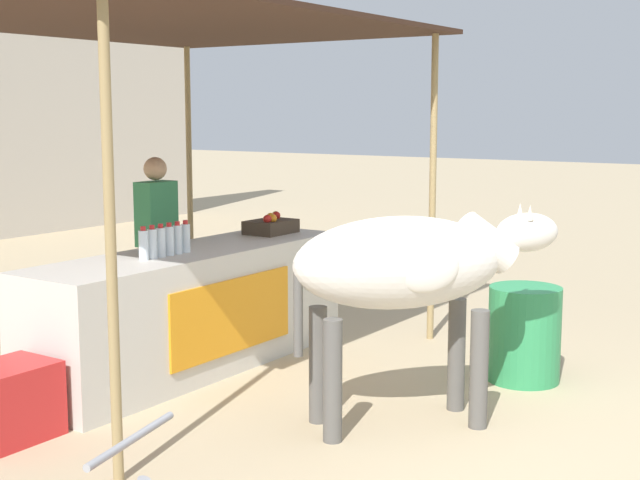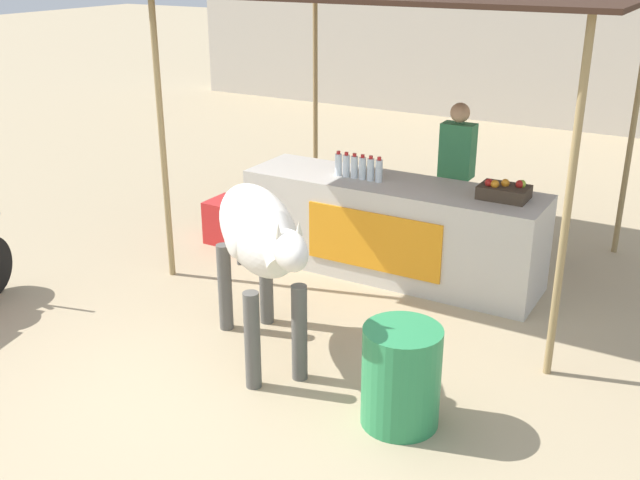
% 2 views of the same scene
% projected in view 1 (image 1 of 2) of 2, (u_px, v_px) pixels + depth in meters
% --- Properties ---
extents(ground_plane, '(60.00, 60.00, 0.00)m').
position_uv_depth(ground_plane, '(442.00, 421.00, 5.92)').
color(ground_plane, tan).
extents(stall_counter, '(3.00, 0.82, 0.96)m').
position_uv_depth(stall_counter, '(194.00, 309.00, 7.07)').
color(stall_counter, beige).
rests_on(stall_counter, ground).
extents(stall_awning, '(4.20, 3.20, 2.74)m').
position_uv_depth(stall_awning, '(159.00, 35.00, 6.93)').
color(stall_awning, '#382319').
rests_on(stall_awning, ground).
extents(water_bottle_row, '(0.52, 0.07, 0.25)m').
position_uv_depth(water_bottle_row, '(165.00, 241.00, 6.67)').
color(water_bottle_row, silver).
rests_on(water_bottle_row, stall_counter).
extents(fruit_crate, '(0.44, 0.32, 0.18)m').
position_uv_depth(fruit_crate, '(271.00, 226.00, 7.91)').
color(fruit_crate, '#3F3326').
rests_on(fruit_crate, stall_counter).
extents(vendor_behind_counter, '(0.34, 0.22, 1.65)m').
position_uv_depth(vendor_behind_counter, '(157.00, 249.00, 7.74)').
color(vendor_behind_counter, '#383842').
rests_on(vendor_behind_counter, ground).
extents(cooler_box, '(0.60, 0.44, 0.48)m').
position_uv_depth(cooler_box, '(5.00, 403.00, 5.53)').
color(cooler_box, red).
rests_on(cooler_box, ground).
extents(water_barrel, '(0.54, 0.54, 0.73)m').
position_uv_depth(water_barrel, '(524.00, 334.00, 6.76)').
color(water_barrel, '#2D8C51').
rests_on(water_barrel, ground).
extents(cow, '(1.61, 1.48, 1.44)m').
position_uv_depth(cow, '(409.00, 269.00, 5.71)').
color(cow, silver).
rests_on(cow, ground).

